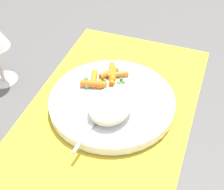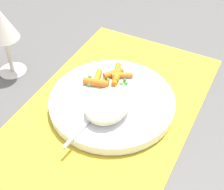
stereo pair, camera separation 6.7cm
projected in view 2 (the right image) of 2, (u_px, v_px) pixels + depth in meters
The scene contains 8 objects.
ground_plane at pixel (112, 107), 0.71m from camera, with size 2.40×2.40×0.00m, color #565451.
placemat at pixel (112, 106), 0.71m from camera, with size 0.52×0.33×0.01m, color gold.
plate at pixel (112, 102), 0.70m from camera, with size 0.26×0.26×0.02m, color white.
rice_mound at pixel (108, 106), 0.65m from camera, with size 0.10×0.08×0.04m, color beige.
carrot_portion at pixel (110, 76), 0.73m from camera, with size 0.09×0.09×0.02m.
pea_scatter at pixel (110, 80), 0.73m from camera, with size 0.07×0.09×0.01m.
fork at pixel (102, 107), 0.67m from camera, with size 0.20×0.03×0.01m.
wine_glass at pixel (0, 27), 0.71m from camera, with size 0.07×0.07×0.17m.
Camera 2 is at (-0.44, -0.23, 0.50)m, focal length 54.29 mm.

